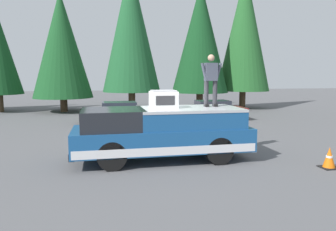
% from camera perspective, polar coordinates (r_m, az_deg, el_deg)
% --- Properties ---
extents(ground_plane, '(90.00, 90.00, 0.00)m').
position_cam_1_polar(ground_plane, '(10.81, -1.21, -7.24)').
color(ground_plane, '#565659').
extents(pickup_truck, '(2.01, 5.54, 1.65)m').
position_cam_1_polar(pickup_truck, '(10.27, -1.04, -3.03)').
color(pickup_truck, navy).
rests_on(pickup_truck, ground).
extents(compressor_unit, '(0.65, 0.84, 0.56)m').
position_cam_1_polar(compressor_unit, '(10.22, -0.80, 2.88)').
color(compressor_unit, white).
rests_on(compressor_unit, pickup_truck).
extents(person_on_truck_bed, '(0.29, 0.72, 1.69)m').
position_cam_1_polar(person_on_truck_bed, '(10.76, 7.52, 6.37)').
color(person_on_truck_bed, '#333338').
rests_on(person_on_truck_bed, pickup_truck).
extents(parked_car_maroon, '(1.64, 4.10, 1.16)m').
position_cam_1_polar(parked_car_maroon, '(19.45, 7.57, 0.92)').
color(parked_car_maroon, maroon).
rests_on(parked_car_maroon, ground).
extents(parked_car_black, '(1.64, 4.10, 1.16)m').
position_cam_1_polar(parked_car_black, '(18.53, -8.79, 0.59)').
color(parked_car_black, black).
rests_on(parked_car_black, ground).
extents(traffic_cone, '(0.47, 0.47, 0.62)m').
position_cam_1_polar(traffic_cone, '(10.58, 26.41, -6.73)').
color(traffic_cone, black).
rests_on(traffic_cone, ground).
extents(conifer_far_left, '(4.09, 4.09, 10.71)m').
position_cam_1_polar(conifer_far_left, '(26.77, 13.22, 14.24)').
color(conifer_far_left, '#4C3826').
rests_on(conifer_far_left, ground).
extents(conifer_left, '(4.16, 4.16, 9.30)m').
position_cam_1_polar(conifer_left, '(24.54, 5.69, 13.34)').
color(conifer_left, '#4C3826').
rests_on(conifer_left, ground).
extents(conifer_center_left, '(4.18, 4.18, 10.54)m').
position_cam_1_polar(conifer_center_left, '(24.25, -6.52, 14.97)').
color(conifer_center_left, '#4C3826').
rests_on(conifer_center_left, ground).
extents(conifer_center_right, '(4.20, 4.20, 8.50)m').
position_cam_1_polar(conifer_center_right, '(24.65, -18.16, 11.67)').
color(conifer_center_right, '#4C3826').
rests_on(conifer_center_right, ground).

